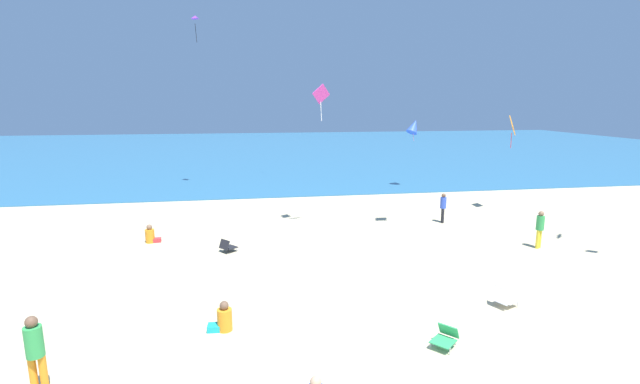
% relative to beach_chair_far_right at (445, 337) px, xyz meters
% --- Properties ---
extents(ground_plane, '(120.00, 120.00, 0.00)m').
position_rel_beach_chair_far_right_xyz_m(ground_plane, '(-2.23, 8.93, -0.26)').
color(ground_plane, '#C6B58C').
extents(ocean_water, '(120.00, 60.00, 0.05)m').
position_rel_beach_chair_far_right_xyz_m(ocean_water, '(-2.23, 48.37, -0.24)').
color(ocean_water, teal).
rests_on(ocean_water, ground_plane).
extents(beach_chair_far_right, '(0.85, 0.83, 0.54)m').
position_rel_beach_chair_far_right_xyz_m(beach_chair_far_right, '(0.00, 0.00, 0.00)').
color(beach_chair_far_right, '#2D9956').
rests_on(beach_chair_far_right, ground_plane).
extents(beach_chair_near_camera, '(0.82, 0.79, 0.63)m').
position_rel_beach_chair_far_right_xyz_m(beach_chair_near_camera, '(2.69, 1.82, 0.04)').
color(beach_chair_near_camera, white).
rests_on(beach_chair_near_camera, ground_plane).
extents(beach_chair_mid_beach, '(0.80, 0.79, 0.54)m').
position_rel_beach_chair_far_right_xyz_m(beach_chair_mid_beach, '(-5.68, 8.22, -0.01)').
color(beach_chair_mid_beach, black).
rests_on(beach_chair_mid_beach, ground_plane).
extents(person_0, '(0.36, 0.36, 1.77)m').
position_rel_beach_chair_far_right_xyz_m(person_0, '(-9.21, -0.38, 0.76)').
color(person_0, orange).
rests_on(person_0, ground_plane).
extents(person_2, '(0.43, 0.43, 1.60)m').
position_rel_beach_chair_far_right_xyz_m(person_2, '(7.20, 6.65, 0.66)').
color(person_2, yellow).
rests_on(person_2, ground_plane).
extents(person_4, '(0.68, 0.43, 0.81)m').
position_rel_beach_chair_far_right_xyz_m(person_4, '(-9.02, 10.05, 0.04)').
color(person_4, orange).
rests_on(person_4, ground_plane).
extents(person_5, '(0.38, 0.38, 1.52)m').
position_rel_beach_chair_far_right_xyz_m(person_5, '(4.94, 11.09, 0.61)').
color(person_5, black).
rests_on(person_5, ground_plane).
extents(person_6, '(0.68, 0.42, 0.83)m').
position_rel_beach_chair_far_right_xyz_m(person_6, '(-5.54, 1.74, 0.05)').
color(person_6, orange).
rests_on(person_6, ground_plane).
extents(kite_magenta, '(0.88, 0.40, 1.67)m').
position_rel_beach_chair_far_right_xyz_m(kite_magenta, '(-1.36, 10.88, 6.09)').
color(kite_magenta, '#DB3DA8').
extents(kite_orange, '(0.62, 0.98, 1.76)m').
position_rel_beach_chair_far_right_xyz_m(kite_orange, '(9.42, 12.73, 4.50)').
color(kite_orange, orange).
extents(kite_blue, '(1.41, 1.29, 1.64)m').
position_rel_beach_chair_far_right_xyz_m(kite_blue, '(6.79, 20.42, 4.09)').
color(kite_blue, blue).
extents(kite_purple, '(0.63, 0.70, 1.69)m').
position_rel_beach_chair_far_right_xyz_m(kite_purple, '(-7.84, 22.06, 11.15)').
color(kite_purple, purple).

